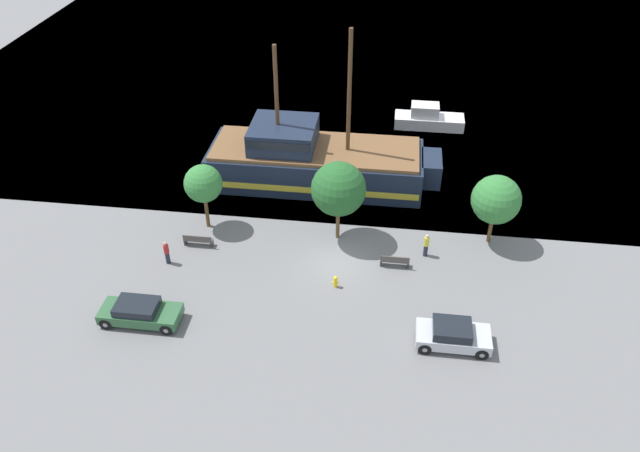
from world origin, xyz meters
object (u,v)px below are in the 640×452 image
pirate_ship (314,161)px  moored_boat_dockside (428,119)px  pedestrian_walking_near (167,252)px  parked_car_curb_mid (453,335)px  bench_promenade_east (395,261)px  pedestrian_walking_far (426,245)px  parked_car_curb_front (140,312)px  fire_hydrant (336,281)px  bench_promenade_west (198,240)px

pirate_ship → moored_boat_dockside: 12.89m
pirate_ship → pedestrian_walking_near: pirate_ship is taller
pirate_ship → moored_boat_dockside: (8.35, 9.78, -0.93)m
parked_car_curb_mid → pirate_ship: bearing=121.6°
bench_promenade_east → pedestrian_walking_far: (1.85, 1.34, 0.36)m
parked_car_curb_front → pedestrian_walking_near: pedestrian_walking_near is taller
parked_car_curb_front → bench_promenade_east: parked_car_curb_front is taller
fire_hydrant → pedestrian_walking_near: bearing=175.2°
parked_car_curb_front → pedestrian_walking_far: bearing=26.7°
fire_hydrant → parked_car_curb_front: bearing=-157.8°
parked_car_curb_front → bench_promenade_west: (1.20, 6.91, -0.22)m
pedestrian_walking_near → parked_car_curb_mid: bearing=-15.3°
bench_promenade_west → pedestrian_walking_near: (-1.36, -1.88, 0.36)m
pirate_ship → fire_hydrant: size_ratio=21.57×
parked_car_curb_mid → fire_hydrant: size_ratio=5.01×
parked_car_curb_front → pedestrian_walking_far: size_ratio=2.73×
parked_car_curb_mid → fire_hydrant: 7.51m
parked_car_curb_mid → bench_promenade_east: 6.78m
parked_car_curb_mid → pedestrian_walking_far: (-1.30, 7.34, 0.11)m
parked_car_curb_mid → bench_promenade_west: size_ratio=2.08×
pedestrian_walking_near → pedestrian_walking_far: size_ratio=1.00×
pirate_ship → parked_car_curb_front: (-7.39, -15.58, -1.00)m
parked_car_curb_front → pedestrian_walking_near: (-0.16, 5.03, 0.14)m
bench_promenade_east → pirate_ship: bearing=123.9°
fire_hydrant → pedestrian_walking_near: pedestrian_walking_near is taller
moored_boat_dockside → parked_car_curb_front: (-15.74, -25.36, -0.07)m
fire_hydrant → pedestrian_walking_near: 10.41m
bench_promenade_east → bench_promenade_west: (-12.36, 0.49, 0.00)m
bench_promenade_east → pedestrian_walking_far: pedestrian_walking_far is taller
parked_car_curb_mid → bench_promenade_east: size_ratio=2.20×
parked_car_curb_mid → pedestrian_walking_far: 7.46m
fire_hydrant → bench_promenade_east: bearing=34.0°
pirate_ship → parked_car_curb_mid: 17.82m
bench_promenade_west → pedestrian_walking_near: pedestrian_walking_near is taller
moored_boat_dockside → pedestrian_walking_near: 25.80m
moored_boat_dockside → pedestrian_walking_far: (-0.33, -17.60, 0.06)m
fire_hydrant → bench_promenade_east: 4.04m
pedestrian_walking_near → fire_hydrant: bearing=-4.8°
parked_car_curb_front → bench_promenade_east: 15.00m
pirate_ship → bench_promenade_west: pirate_ship is taller
parked_car_curb_mid → bench_promenade_west: (-15.51, 6.49, -0.24)m
fire_hydrant → pedestrian_walking_far: pedestrian_walking_far is taller
parked_car_curb_front → parked_car_curb_mid: size_ratio=1.13×
parked_car_curb_front → parked_car_curb_mid: parked_car_curb_mid is taller
pirate_ship → fire_hydrant: (2.81, -11.42, -1.26)m
bench_promenade_east → fire_hydrant: bearing=-146.0°
bench_promenade_east → parked_car_curb_front: bearing=-154.7°
pirate_ship → parked_car_curb_front: bearing=-115.4°
parked_car_curb_mid → fire_hydrant: (-6.51, 3.74, -0.27)m
bench_promenade_west → pedestrian_walking_near: bearing=-125.8°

